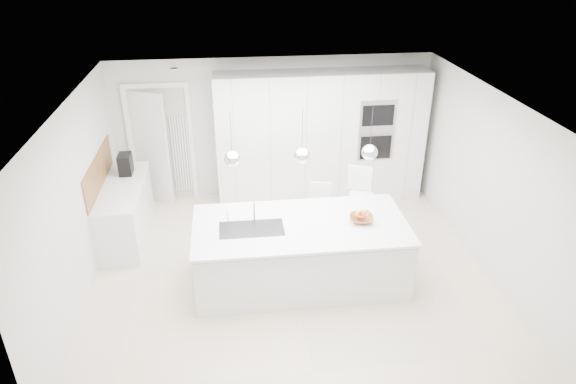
{
  "coord_description": "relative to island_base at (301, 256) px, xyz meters",
  "views": [
    {
      "loc": [
        -0.76,
        -6.03,
        4.36
      ],
      "look_at": [
        0.0,
        0.3,
        1.1
      ],
      "focal_mm": 32.0,
      "sensor_mm": 36.0,
      "label": 1
    }
  ],
  "objects": [
    {
      "name": "island_sink",
      "position": [
        -0.65,
        -0.0,
        0.39
      ],
      "size": [
        0.84,
        0.44,
        0.18
      ],
      "primitive_type": null,
      "color": "#3F3F42",
      "rests_on": "island_worktop"
    },
    {
      "name": "doorway_frame",
      "position": [
        -2.05,
        2.77,
        0.59
      ],
      "size": [
        1.11,
        0.08,
        2.13
      ],
      "primitive_type": null,
      "color": "white",
      "rests_on": "floor"
    },
    {
      "name": "banana_bunch",
      "position": [
        0.83,
        0.02,
        0.59
      ],
      "size": [
        0.24,
        0.17,
        0.22
      ],
      "primitive_type": "torus",
      "rotation": [
        1.22,
        0.0,
        0.35
      ],
      "color": "yellow",
      "rests_on": "fruit_bowl"
    },
    {
      "name": "ceiling",
      "position": [
        -0.1,
        0.3,
        2.07
      ],
      "size": [
        5.5,
        5.5,
        0.0
      ],
      "primitive_type": "plane",
      "rotation": [
        3.14,
        0.0,
        0.0
      ],
      "color": "white",
      "rests_on": "wall_back"
    },
    {
      "name": "island_base",
      "position": [
        0.0,
        0.0,
        0.0
      ],
      "size": [
        2.8,
        1.2,
        0.86
      ],
      "primitive_type": "cube",
      "color": "white",
      "rests_on": "floor"
    },
    {
      "name": "apple_a",
      "position": [
        0.78,
        0.02,
        0.54
      ],
      "size": [
        0.08,
        0.08,
        0.08
      ],
      "primitive_type": "sphere",
      "color": "red",
      "rests_on": "fruit_bowl"
    },
    {
      "name": "pendant_mid",
      "position": [
        -0.0,
        -0.0,
        1.47
      ],
      "size": [
        0.2,
        0.2,
        0.2
      ],
      "primitive_type": "sphere",
      "color": "white",
      "rests_on": "ceiling"
    },
    {
      "name": "wall_left",
      "position": [
        -2.85,
        0.3,
        0.82
      ],
      "size": [
        0.0,
        5.0,
        5.0
      ],
      "primitive_type": "plane",
      "rotation": [
        1.57,
        0.0,
        1.57
      ],
      "color": "silver",
      "rests_on": "ground"
    },
    {
      "name": "island_tap",
      "position": [
        -0.6,
        0.2,
        0.62
      ],
      "size": [
        0.02,
        0.02,
        0.3
      ],
      "primitive_type": "cylinder",
      "color": "white",
      "rests_on": "island_worktop"
    },
    {
      "name": "oven_stack",
      "position": [
        1.6,
        2.19,
        0.92
      ],
      "size": [
        0.62,
        0.04,
        1.05
      ],
      "primitive_type": null,
      "color": "#A5A5A8",
      "rests_on": "tall_cabinets"
    },
    {
      "name": "oak_backsplash",
      "position": [
        -2.84,
        1.5,
        0.72
      ],
      "size": [
        0.02,
        1.8,
        0.5
      ],
      "primitive_type": "cube",
      "color": "brown",
      "rests_on": "wall_left"
    },
    {
      "name": "island_worktop",
      "position": [
        0.0,
        0.05,
        0.45
      ],
      "size": [
        2.84,
        1.4,
        0.04
      ],
      "primitive_type": "cube",
      "color": "white",
      "rests_on": "island_base"
    },
    {
      "name": "bar_stool_left",
      "position": [
        0.44,
        0.88,
        0.08
      ],
      "size": [
        0.42,
        0.52,
        1.01
      ],
      "primitive_type": null,
      "rotation": [
        0.0,
        0.0,
        -0.21
      ],
      "color": "white",
      "rests_on": "floor"
    },
    {
      "name": "bar_stool_right",
      "position": [
        1.07,
        1.0,
        0.16
      ],
      "size": [
        0.56,
        0.64,
        1.17
      ],
      "primitive_type": null,
      "rotation": [
        0.0,
        0.0,
        -0.38
      ],
      "color": "white",
      "rests_on": "floor"
    },
    {
      "name": "left_worktop",
      "position": [
        -2.55,
        1.5,
        0.45
      ],
      "size": [
        0.62,
        1.82,
        0.04
      ],
      "primitive_type": "cube",
      "color": "white",
      "rests_on": "left_base_cabinets"
    },
    {
      "name": "tall_cabinets",
      "position": [
        0.7,
        2.5,
        0.72
      ],
      "size": [
        3.6,
        0.6,
        2.3
      ],
      "primitive_type": "cube",
      "color": "white",
      "rests_on": "floor"
    },
    {
      "name": "pendant_right",
      "position": [
        0.85,
        -0.0,
        1.47
      ],
      "size": [
        0.2,
        0.2,
        0.2
      ],
      "primitive_type": "sphere",
      "color": "white",
      "rests_on": "ceiling"
    },
    {
      "name": "floor",
      "position": [
        -0.1,
        0.3,
        -0.43
      ],
      "size": [
        5.5,
        5.5,
        0.0
      ],
      "primitive_type": "plane",
      "color": "beige",
      "rests_on": "ground"
    },
    {
      "name": "pendant_left",
      "position": [
        -0.85,
        -0.0,
        1.47
      ],
      "size": [
        0.2,
        0.2,
        0.2
      ],
      "primitive_type": "sphere",
      "color": "white",
      "rests_on": "ceiling"
    },
    {
      "name": "apple_c",
      "position": [
        0.84,
        0.01,
        0.53
      ],
      "size": [
        0.07,
        0.07,
        0.07
      ],
      "primitive_type": "sphere",
      "color": "red",
      "rests_on": "fruit_bowl"
    },
    {
      "name": "left_base_cabinets",
      "position": [
        -2.55,
        1.5,
        0.0
      ],
      "size": [
        0.6,
        1.8,
        0.86
      ],
      "primitive_type": "cube",
      "color": "white",
      "rests_on": "floor"
    },
    {
      "name": "espresso_machine",
      "position": [
        -2.53,
        1.95,
        0.63
      ],
      "size": [
        0.2,
        0.31,
        0.33
      ],
      "primitive_type": "cube",
      "rotation": [
        0.0,
        0.0,
        0.01
      ],
      "color": "black",
      "rests_on": "left_worktop"
    },
    {
      "name": "apple_b",
      "position": [
        0.79,
        0.08,
        0.54
      ],
      "size": [
        0.08,
        0.08,
        0.08
      ],
      "primitive_type": "sphere",
      "color": "red",
      "rests_on": "fruit_bowl"
    },
    {
      "name": "hallway_door",
      "position": [
        -2.3,
        2.72,
        0.57
      ],
      "size": [
        0.76,
        0.38,
        2.0
      ],
      "primitive_type": "cube",
      "rotation": [
        0.0,
        0.0,
        -0.44
      ],
      "color": "white",
      "rests_on": "floor"
    },
    {
      "name": "wall_back",
      "position": [
        -0.1,
        2.8,
        0.82
      ],
      "size": [
        5.5,
        0.0,
        5.5
      ],
      "primitive_type": "plane",
      "rotation": [
        1.57,
        0.0,
        0.0
      ],
      "color": "silver",
      "rests_on": "ground"
    },
    {
      "name": "fruit_bowl",
      "position": [
        0.81,
        0.01,
        0.51
      ],
      "size": [
        0.38,
        0.38,
        0.08
      ],
      "primitive_type": "imported",
      "rotation": [
        0.0,
        0.0,
        -0.24
      ],
      "color": "brown",
      "rests_on": "island_worktop"
    },
    {
      "name": "radiator",
      "position": [
        -1.73,
        2.76,
        0.42
      ],
      "size": [
        0.32,
        0.04,
        1.4
      ],
      "primitive_type": null,
      "color": "white",
      "rests_on": "floor"
    }
  ]
}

